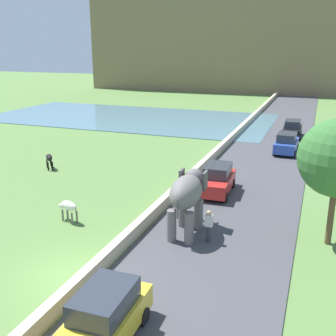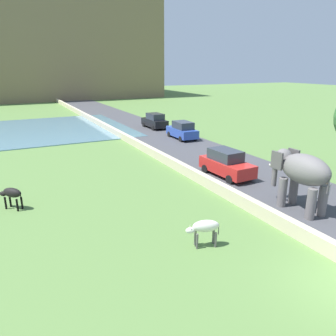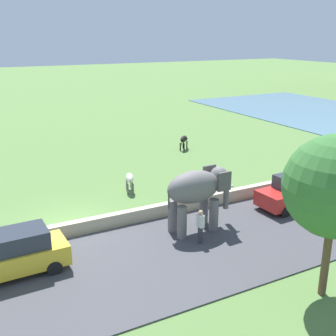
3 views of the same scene
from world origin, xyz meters
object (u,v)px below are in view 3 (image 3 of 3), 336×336
at_px(cow_black, 184,140).
at_px(cow_white, 130,179).
at_px(elephant, 198,190).
at_px(person_beside_elephant, 200,226).
at_px(car_yellow, 15,253).
at_px(car_red, 294,191).

height_order(cow_black, cow_white, same).
relative_size(elephant, cow_white, 2.45).
xyz_separation_m(person_beside_elephant, cow_white, (-7.43, -0.24, -0.04)).
distance_m(elephant, cow_black, 14.65).
xyz_separation_m(elephant, person_beside_elephant, (1.25, -0.61, -1.16)).
bearing_deg(car_yellow, person_beside_elephant, 80.68).
xyz_separation_m(car_red, cow_white, (-6.18, -6.89, -0.06)).
bearing_deg(elephant, car_yellow, -89.95).
height_order(elephant, car_yellow, elephant).
relative_size(car_red, cow_white, 2.87).
height_order(person_beside_elephant, car_red, car_red).
bearing_deg(cow_white, elephant, 7.82).
distance_m(car_yellow, cow_white, 9.59).
height_order(elephant, cow_black, elephant).
distance_m(car_red, car_yellow, 14.23).
distance_m(elephant, car_yellow, 8.26).
height_order(elephant, cow_white, elephant).
bearing_deg(elephant, cow_black, 152.58).
height_order(car_red, cow_white, car_red).
relative_size(elephant, cow_black, 2.79).
height_order(person_beside_elephant, cow_black, person_beside_elephant).
bearing_deg(person_beside_elephant, cow_white, -178.15).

